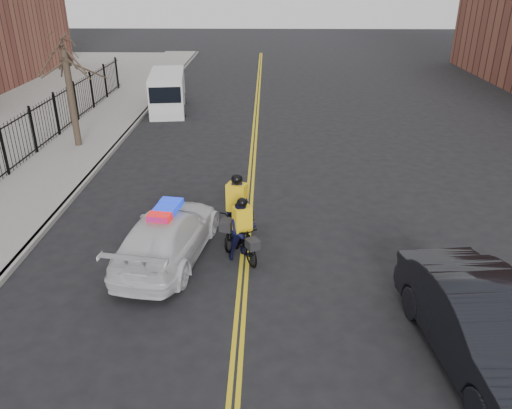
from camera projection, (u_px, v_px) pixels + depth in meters
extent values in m
plane|color=black|center=(243.00, 278.00, 12.53)|extent=(120.00, 120.00, 0.00)
cube|color=gold|center=(250.00, 165.00, 19.77)|extent=(0.10, 60.00, 0.01)
cube|color=gold|center=(254.00, 165.00, 19.76)|extent=(0.10, 60.00, 0.01)
cube|color=gray|center=(64.00, 162.00, 19.88)|extent=(3.00, 60.00, 0.15)
cube|color=gray|center=(102.00, 163.00, 19.85)|extent=(0.20, 60.00, 0.15)
cylinder|color=#33261E|center=(72.00, 99.00, 20.81)|extent=(0.28, 0.28, 4.00)
imported|color=silver|center=(168.00, 235.00, 13.15)|extent=(2.62, 4.87, 1.34)
cube|color=#0C26CC|center=(166.00, 210.00, 12.83)|extent=(0.75, 1.30, 0.16)
imported|color=black|center=(485.00, 329.00, 9.46)|extent=(2.33, 5.19, 1.65)
cube|color=silver|center=(168.00, 92.00, 27.27)|extent=(2.38, 4.95, 2.02)
cube|color=silver|center=(166.00, 104.00, 25.48)|extent=(1.80, 0.93, 1.06)
cube|color=black|center=(165.00, 95.00, 24.94)|extent=(1.58, 0.30, 0.79)
cylinder|color=black|center=(151.00, 111.00, 26.21)|extent=(0.30, 0.64, 0.62)
cylinder|color=black|center=(183.00, 110.00, 26.39)|extent=(0.30, 0.64, 0.62)
cylinder|color=black|center=(155.00, 99.00, 28.75)|extent=(0.30, 0.64, 0.62)
cylinder|color=black|center=(184.00, 98.00, 28.92)|extent=(0.30, 0.64, 0.62)
imported|color=black|center=(238.00, 223.00, 14.06)|extent=(1.36, 2.21, 1.09)
imported|color=black|center=(237.00, 211.00, 13.89)|extent=(0.79, 0.65, 1.88)
cube|color=yellow|center=(237.00, 197.00, 13.71)|extent=(0.62, 0.52, 0.79)
sphere|color=black|center=(237.00, 179.00, 13.49)|extent=(0.32, 0.32, 0.32)
cube|color=black|center=(227.00, 225.00, 13.31)|extent=(0.45, 0.48, 0.29)
imported|color=black|center=(243.00, 240.00, 13.21)|extent=(1.23, 1.77, 1.04)
imported|color=black|center=(242.00, 231.00, 13.09)|extent=(0.98, 0.90, 1.61)
cube|color=yellow|center=(242.00, 219.00, 12.94)|extent=(0.55, 0.49, 0.68)
sphere|color=black|center=(242.00, 203.00, 12.74)|extent=(0.27, 0.27, 0.27)
cube|color=black|center=(253.00, 244.00, 12.61)|extent=(0.41, 0.43, 0.25)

